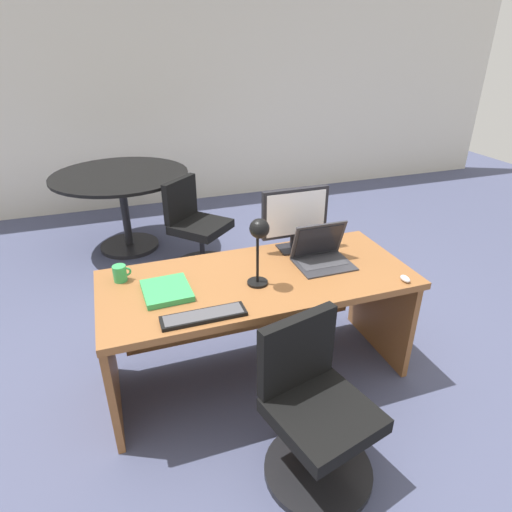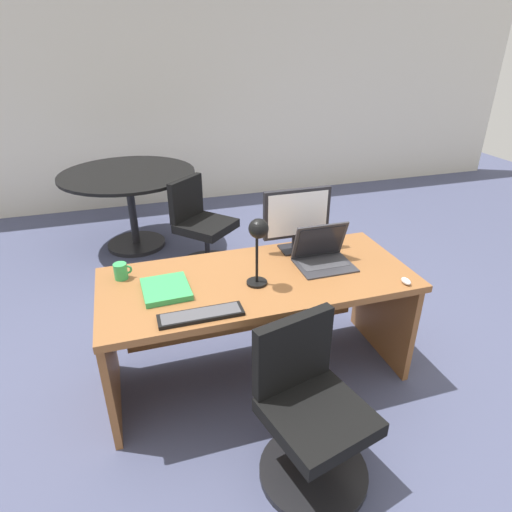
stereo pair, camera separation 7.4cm
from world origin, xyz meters
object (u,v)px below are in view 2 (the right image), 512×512
at_px(keyboard, 201,315).
at_px(mouse, 406,281).
at_px(desk, 256,300).
at_px(desk_lamp, 258,238).
at_px(laptop, 322,251).
at_px(meeting_table, 130,191).
at_px(meeting_chair_near, 202,232).
at_px(monitor, 297,216).
at_px(book, 166,289).
at_px(office_chair, 310,418).
at_px(coffee_mug, 121,271).

xyz_separation_m(keyboard, mouse, (1.20, -0.03, 0.01)).
height_order(desk, desk_lamp, desk_lamp).
relative_size(laptop, mouse, 4.57).
distance_m(meeting_table, meeting_chair_near, 0.93).
bearing_deg(meeting_table, keyboard, -84.61).
relative_size(monitor, desk_lamp, 1.08).
xyz_separation_m(desk, meeting_table, (-0.65, 2.25, 0.06)).
bearing_deg(mouse, keyboard, 178.80).
height_order(laptop, meeting_chair_near, laptop).
relative_size(laptop, book, 1.17).
xyz_separation_m(keyboard, meeting_table, (-0.25, 2.60, -0.14)).
height_order(desk_lamp, meeting_chair_near, desk_lamp).
bearing_deg(desk_lamp, book, 169.82).
bearing_deg(office_chair, mouse, 28.83).
xyz_separation_m(monitor, mouse, (0.44, -0.61, -0.23)).
bearing_deg(office_chair, monitor, 72.86).
xyz_separation_m(desk, book, (-0.54, -0.05, 0.21)).
bearing_deg(coffee_mug, meeting_table, 86.51).
bearing_deg(meeting_chair_near, coffee_mug, -117.34).
height_order(desk, coffee_mug, coffee_mug).
height_order(mouse, office_chair, office_chair).
bearing_deg(desk, book, -174.39).
distance_m(keyboard, coffee_mug, 0.65).
relative_size(coffee_mug, meeting_chair_near, 0.12).
xyz_separation_m(monitor, keyboard, (-0.75, -0.59, -0.23)).
distance_m(laptop, meeting_table, 2.49).
xyz_separation_m(laptop, coffee_mug, (-1.21, 0.16, -0.03)).
distance_m(keyboard, desk_lamp, 0.52).
bearing_deg(desk, desk_lamp, -101.76).
bearing_deg(office_chair, coffee_mug, 129.78).
xyz_separation_m(laptop, meeting_chair_near, (-0.48, 1.57, -0.47)).
relative_size(keyboard, coffee_mug, 4.15).
xyz_separation_m(mouse, book, (-1.34, 0.32, 0.00)).
relative_size(keyboard, meeting_table, 0.33).
xyz_separation_m(laptop, keyboard, (-0.84, -0.37, -0.07)).
bearing_deg(desk_lamp, meeting_table, 104.48).
distance_m(book, coffee_mug, 0.33).
distance_m(desk, laptop, 0.52).
height_order(book, office_chair, office_chair).
height_order(laptop, keyboard, laptop).
bearing_deg(meeting_chair_near, monitor, -73.73).
xyz_separation_m(desk_lamp, book, (-0.51, 0.09, -0.29)).
bearing_deg(book, desk_lamp, -10.18).
height_order(mouse, book, same).
xyz_separation_m(monitor, office_chair, (-0.32, -1.03, -0.64)).
distance_m(monitor, meeting_table, 2.28).
height_order(laptop, meeting_table, laptop).
relative_size(office_chair, meeting_table, 0.63).
bearing_deg(laptop, desk, -178.47).
height_order(monitor, desk_lamp, monitor).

